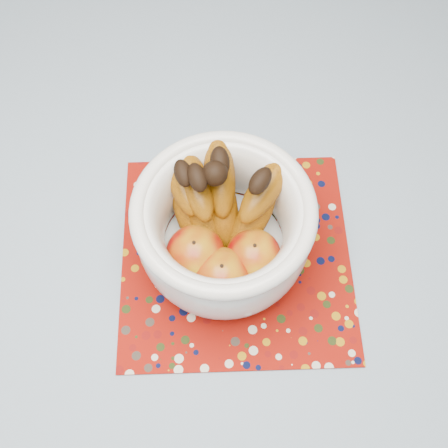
% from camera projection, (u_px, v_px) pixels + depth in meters
% --- Properties ---
extents(table, '(1.20, 1.20, 0.75)m').
position_uv_depth(table, '(166.00, 277.00, 0.89)').
color(table, brown).
rests_on(table, ground).
extents(tablecloth, '(1.32, 1.32, 0.01)m').
position_uv_depth(tablecloth, '(161.00, 259.00, 0.82)').
color(tablecloth, '#6387A6').
rests_on(tablecloth, table).
extents(placemat, '(0.40, 0.40, 0.00)m').
position_uv_depth(placemat, '(236.00, 256.00, 0.81)').
color(placemat, maroon).
rests_on(placemat, tablecloth).
extents(fruit_bowl, '(0.26, 0.26, 0.19)m').
position_uv_depth(fruit_bowl, '(220.00, 220.00, 0.74)').
color(fruit_bowl, white).
rests_on(fruit_bowl, placemat).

